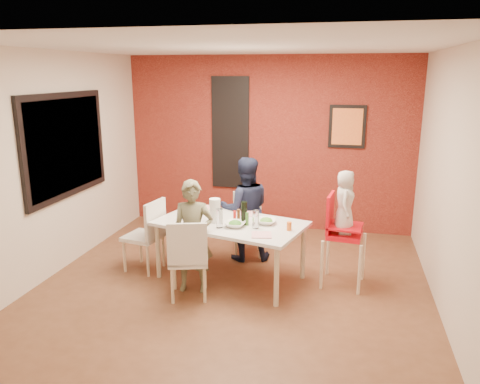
% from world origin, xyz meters
% --- Properties ---
extents(ground, '(4.50, 4.50, 0.00)m').
position_xyz_m(ground, '(0.00, 0.00, 0.00)').
color(ground, brown).
rests_on(ground, ground).
extents(ceiling, '(4.50, 4.50, 0.02)m').
position_xyz_m(ceiling, '(0.00, 0.00, 2.70)').
color(ceiling, silver).
rests_on(ceiling, wall_back).
extents(wall_back, '(4.50, 0.02, 2.70)m').
position_xyz_m(wall_back, '(0.00, 2.25, 1.35)').
color(wall_back, beige).
rests_on(wall_back, ground).
extents(wall_front, '(4.50, 0.02, 2.70)m').
position_xyz_m(wall_front, '(0.00, -2.25, 1.35)').
color(wall_front, beige).
rests_on(wall_front, ground).
extents(wall_left, '(0.02, 4.50, 2.70)m').
position_xyz_m(wall_left, '(-2.25, 0.00, 1.35)').
color(wall_left, beige).
rests_on(wall_left, ground).
extents(wall_right, '(0.02, 4.50, 2.70)m').
position_xyz_m(wall_right, '(2.25, 0.00, 1.35)').
color(wall_right, beige).
rests_on(wall_right, ground).
extents(brick_accent_wall, '(4.50, 0.02, 2.70)m').
position_xyz_m(brick_accent_wall, '(0.00, 2.23, 1.35)').
color(brick_accent_wall, maroon).
rests_on(brick_accent_wall, ground).
extents(picture_window_frame, '(0.05, 1.70, 1.30)m').
position_xyz_m(picture_window_frame, '(-2.22, 0.20, 1.55)').
color(picture_window_frame, black).
rests_on(picture_window_frame, wall_left).
extents(picture_window_pane, '(0.02, 1.55, 1.15)m').
position_xyz_m(picture_window_pane, '(-2.21, 0.20, 1.55)').
color(picture_window_pane, black).
rests_on(picture_window_pane, wall_left).
extents(glassblock_strip, '(0.55, 0.03, 1.70)m').
position_xyz_m(glassblock_strip, '(-0.60, 2.21, 1.50)').
color(glassblock_strip, silver).
rests_on(glassblock_strip, wall_back).
extents(glassblock_surround, '(0.60, 0.03, 1.76)m').
position_xyz_m(glassblock_surround, '(-0.60, 2.21, 1.50)').
color(glassblock_surround, black).
rests_on(glassblock_surround, wall_back).
extents(art_print_frame, '(0.54, 0.03, 0.64)m').
position_xyz_m(art_print_frame, '(1.20, 2.21, 1.65)').
color(art_print_frame, black).
rests_on(art_print_frame, wall_back).
extents(art_print_canvas, '(0.44, 0.01, 0.54)m').
position_xyz_m(art_print_canvas, '(1.20, 2.19, 1.65)').
color(art_print_canvas, orange).
rests_on(art_print_canvas, wall_back).
extents(dining_table, '(1.90, 1.36, 0.71)m').
position_xyz_m(dining_table, '(-0.09, 0.16, 0.65)').
color(dining_table, silver).
rests_on(dining_table, ground).
extents(chair_near, '(0.53, 0.53, 0.92)m').
position_xyz_m(chair_near, '(-0.39, -0.49, 0.51)').
color(chair_near, beige).
rests_on(chair_near, ground).
extents(chair_far, '(0.48, 0.48, 0.85)m').
position_xyz_m(chair_far, '(-0.06, 1.03, 0.47)').
color(chair_far, beige).
rests_on(chair_far, ground).
extents(chair_left, '(0.50, 0.50, 0.92)m').
position_xyz_m(chair_left, '(-1.13, 0.14, 0.51)').
color(chair_left, silver).
rests_on(chair_left, ground).
extents(high_chair, '(0.51, 0.51, 1.09)m').
position_xyz_m(high_chair, '(1.20, 0.29, 0.66)').
color(high_chair, red).
rests_on(high_chair, ground).
extents(child_near, '(0.51, 0.38, 1.29)m').
position_xyz_m(child_near, '(-0.42, -0.25, 0.65)').
color(child_near, '#5F5E44').
rests_on(child_near, ground).
extents(child_far, '(0.80, 0.70, 1.38)m').
position_xyz_m(child_far, '(-0.04, 0.79, 0.69)').
color(child_far, black).
rests_on(child_far, ground).
extents(toddler, '(0.24, 0.36, 0.73)m').
position_xyz_m(toddler, '(1.23, 0.28, 1.01)').
color(toddler, beige).
rests_on(toddler, high_chair).
extents(plate_near_left, '(0.26, 0.26, 0.01)m').
position_xyz_m(plate_near_left, '(-0.52, -0.10, 0.72)').
color(plate_near_left, white).
rests_on(plate_near_left, dining_table).
extents(plate_far_mid, '(0.23, 0.23, 0.01)m').
position_xyz_m(plate_far_mid, '(0.02, 0.51, 0.72)').
color(plate_far_mid, white).
rests_on(plate_far_mid, dining_table).
extents(plate_near_right, '(0.25, 0.25, 0.01)m').
position_xyz_m(plate_near_right, '(0.36, -0.22, 0.72)').
color(plate_near_right, white).
rests_on(plate_near_right, dining_table).
extents(plate_far_left, '(0.29, 0.29, 0.01)m').
position_xyz_m(plate_far_left, '(-0.58, 0.64, 0.72)').
color(plate_far_left, white).
rests_on(plate_far_left, dining_table).
extents(salad_bowl_a, '(0.24, 0.24, 0.06)m').
position_xyz_m(salad_bowl_a, '(0.01, -0.00, 0.74)').
color(salad_bowl_a, white).
rests_on(salad_bowl_a, dining_table).
extents(salad_bowl_b, '(0.24, 0.24, 0.06)m').
position_xyz_m(salad_bowl_b, '(0.34, 0.18, 0.74)').
color(salad_bowl_b, white).
rests_on(salad_bowl_b, dining_table).
extents(wine_bottle, '(0.07, 0.07, 0.27)m').
position_xyz_m(wine_bottle, '(0.09, 0.12, 0.85)').
color(wine_bottle, black).
rests_on(wine_bottle, dining_table).
extents(wine_glass_a, '(0.08, 0.08, 0.22)m').
position_xyz_m(wine_glass_a, '(-0.15, -0.07, 0.82)').
color(wine_glass_a, silver).
rests_on(wine_glass_a, dining_table).
extents(wine_glass_b, '(0.07, 0.07, 0.21)m').
position_xyz_m(wine_glass_b, '(0.25, -0.01, 0.82)').
color(wine_glass_b, silver).
rests_on(wine_glass_b, dining_table).
extents(paper_towel_roll, '(0.13, 0.13, 0.29)m').
position_xyz_m(paper_towel_roll, '(-0.26, 0.10, 0.86)').
color(paper_towel_roll, white).
rests_on(paper_towel_roll, dining_table).
extents(condiment_red, '(0.04, 0.04, 0.14)m').
position_xyz_m(condiment_red, '(-0.03, 0.16, 0.78)').
color(condiment_red, red).
rests_on(condiment_red, dining_table).
extents(condiment_green, '(0.04, 0.04, 0.15)m').
position_xyz_m(condiment_green, '(0.14, 0.08, 0.79)').
color(condiment_green, '#407C29').
rests_on(condiment_green, dining_table).
extents(condiment_brown, '(0.04, 0.04, 0.15)m').
position_xyz_m(condiment_brown, '(0.01, 0.20, 0.79)').
color(condiment_brown, brown).
rests_on(condiment_brown, dining_table).
extents(sippy_cup, '(0.06, 0.06, 0.10)m').
position_xyz_m(sippy_cup, '(0.63, 0.01, 0.76)').
color(sippy_cup, '#D35B17').
rests_on(sippy_cup, dining_table).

